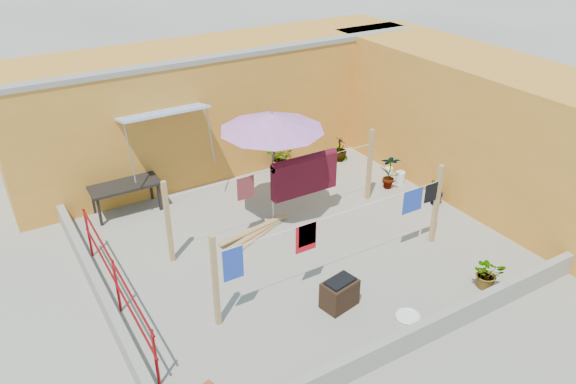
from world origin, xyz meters
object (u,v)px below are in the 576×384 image
object	(u,v)px
brazier	(340,293)
white_basin	(408,317)
water_jug_a	(389,172)
plant_back_a	(280,156)
patio_umbrella	(272,123)
water_jug_b	(400,178)
outdoor_table	(124,186)
green_hose	(339,157)

from	to	relation	value
brazier	white_basin	size ratio (longest dim) A/B	1.57
water_jug_a	plant_back_a	size ratio (longest dim) A/B	0.36
brazier	patio_umbrella	bearing A→B (deg)	82.20
water_jug_a	water_jug_b	distance (m)	0.43
white_basin	plant_back_a	distance (m)	6.31
plant_back_a	water_jug_a	bearing A→B (deg)	-38.39
patio_umbrella	plant_back_a	size ratio (longest dim) A/B	3.12
water_jug_b	plant_back_a	xyz separation A→B (m)	(-2.24, 2.21, 0.26)
white_basin	water_jug_b	world-z (taller)	water_jug_b
patio_umbrella	water_jug_a	xyz separation A→B (m)	(3.70, 0.38, -2.26)
brazier	plant_back_a	world-z (taller)	plant_back_a
patio_umbrella	outdoor_table	xyz separation A→B (m)	(-2.68, 2.15, -1.73)
patio_umbrella	brazier	distance (m)	3.81
water_jug_b	white_basin	bearing A→B (deg)	-129.54
water_jug_b	green_hose	distance (m)	2.10
brazier	water_jug_b	xyz separation A→B (m)	(4.13, 3.09, -0.11)
outdoor_table	plant_back_a	xyz separation A→B (m)	(4.14, -0.00, -0.24)
plant_back_a	water_jug_b	bearing A→B (deg)	-44.56
water_jug_a	plant_back_a	xyz separation A→B (m)	(-2.24, 1.78, 0.29)
outdoor_table	white_basin	world-z (taller)	outdoor_table
brazier	white_basin	bearing A→B (deg)	-48.01
outdoor_table	green_hose	bearing A→B (deg)	-1.52
patio_umbrella	water_jug_a	bearing A→B (deg)	5.82
outdoor_table	green_hose	world-z (taller)	outdoor_table
outdoor_table	water_jug_a	size ratio (longest dim) A/B	5.13
water_jug_b	patio_umbrella	bearing A→B (deg)	179.15
water_jug_a	plant_back_a	bearing A→B (deg)	141.61
water_jug_a	patio_umbrella	bearing A→B (deg)	-174.18
patio_umbrella	brazier	world-z (taller)	patio_umbrella
brazier	water_jug_a	bearing A→B (deg)	40.45
water_jug_a	green_hose	xyz separation A→B (m)	(-0.42, 1.62, -0.10)
brazier	water_jug_b	size ratio (longest dim) A/B	1.86
water_jug_a	green_hose	distance (m)	1.68
patio_umbrella	plant_back_a	bearing A→B (deg)	55.99
white_basin	green_hose	distance (m)	6.71
white_basin	brazier	bearing A→B (deg)	131.99
outdoor_table	water_jug_a	xyz separation A→B (m)	(6.38, -1.78, -0.53)
outdoor_table	water_jug_a	world-z (taller)	outdoor_table
outdoor_table	water_jug_b	bearing A→B (deg)	-19.10
patio_umbrella	water_jug_b	world-z (taller)	patio_umbrella
brazier	water_jug_a	size ratio (longest dim) A/B	2.27
outdoor_table	plant_back_a	distance (m)	4.14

